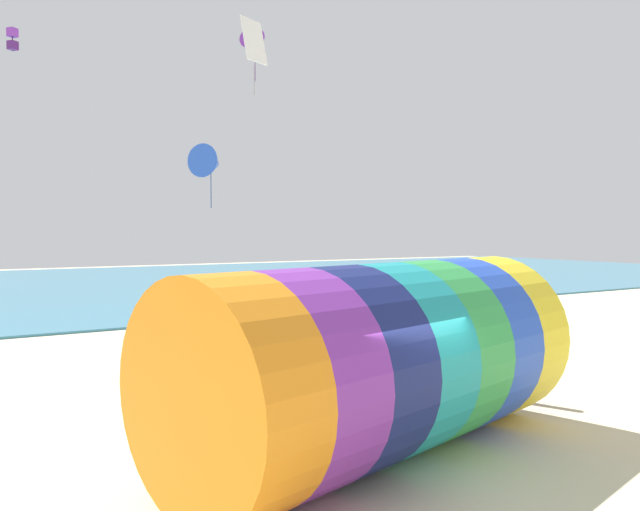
# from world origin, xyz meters

# --- Properties ---
(ground_plane) EXTENTS (120.00, 120.00, 0.00)m
(ground_plane) POSITION_xyz_m (0.00, 0.00, 0.00)
(ground_plane) COLOR beige
(sea) EXTENTS (120.00, 40.00, 0.10)m
(sea) POSITION_xyz_m (0.00, 36.63, 0.05)
(sea) COLOR teal
(sea) RESTS_ON ground
(giant_inflatable_tube) EXTENTS (8.45, 5.21, 3.32)m
(giant_inflatable_tube) POSITION_xyz_m (0.49, 0.66, 1.66)
(giant_inflatable_tube) COLOR orange
(giant_inflatable_tube) RESTS_ON ground
(kite_handler) EXTENTS (0.34, 0.42, 1.77)m
(kite_handler) POSITION_xyz_m (5.10, 1.85, 0.91)
(kite_handler) COLOR black
(kite_handler) RESTS_ON ground
(kite_blue_delta) EXTENTS (1.67, 1.66, 2.19)m
(kite_blue_delta) POSITION_xyz_m (2.01, 12.82, 6.23)
(kite_blue_delta) COLOR blue
(kite_purple_delta) EXTENTS (1.74, 1.79, 2.20)m
(kite_purple_delta) POSITION_xyz_m (5.56, 16.84, 11.80)
(kite_purple_delta) COLOR purple
(kite_purple_box) EXTENTS (0.35, 0.35, 0.72)m
(kite_purple_box) POSITION_xyz_m (-4.06, 14.15, 9.92)
(kite_purple_box) COLOR purple
(kite_white_diamond) EXTENTS (1.19, 0.81, 2.81)m
(kite_white_diamond) POSITION_xyz_m (3.93, 13.37, 10.85)
(kite_white_diamond) COLOR white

